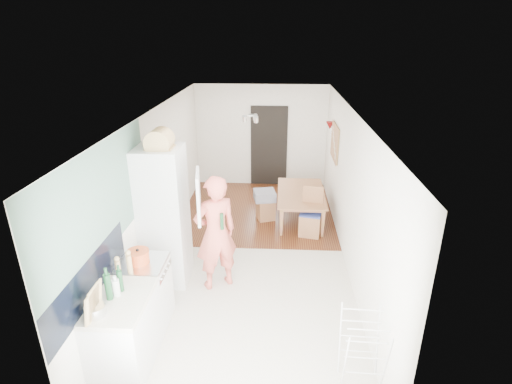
# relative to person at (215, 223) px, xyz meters

# --- Properties ---
(room_shell) EXTENTS (3.20, 7.00, 2.50)m
(room_shell) POSITION_rel_person_xyz_m (0.47, 0.92, 0.19)
(room_shell) COLOR white
(room_shell) RESTS_ON ground
(floor) EXTENTS (3.20, 7.00, 0.01)m
(floor) POSITION_rel_person_xyz_m (0.47, 0.92, -1.06)
(floor) COLOR beige
(floor) RESTS_ON ground
(wood_floor_overlay) EXTENTS (3.20, 3.30, 0.01)m
(wood_floor_overlay) POSITION_rel_person_xyz_m (0.47, 2.77, -1.05)
(wood_floor_overlay) COLOR brown
(wood_floor_overlay) RESTS_ON room_shell
(sage_wall_panel) EXTENTS (0.02, 3.00, 1.30)m
(sage_wall_panel) POSITION_rel_person_xyz_m (-1.12, -1.08, 0.79)
(sage_wall_panel) COLOR slate
(sage_wall_panel) RESTS_ON room_shell
(tile_splashback) EXTENTS (0.02, 1.90, 0.50)m
(tile_splashback) POSITION_rel_person_xyz_m (-1.12, -1.63, 0.09)
(tile_splashback) COLOR black
(tile_splashback) RESTS_ON room_shell
(doorway_recess) EXTENTS (0.90, 0.04, 2.00)m
(doorway_recess) POSITION_rel_person_xyz_m (0.67, 4.40, -0.06)
(doorway_recess) COLOR black
(doorway_recess) RESTS_ON room_shell
(base_cabinet) EXTENTS (0.60, 0.90, 0.86)m
(base_cabinet) POSITION_rel_person_xyz_m (-0.83, -1.63, -0.63)
(base_cabinet) COLOR silver
(base_cabinet) RESTS_ON room_shell
(worktop) EXTENTS (0.62, 0.92, 0.06)m
(worktop) POSITION_rel_person_xyz_m (-0.83, -1.63, -0.17)
(worktop) COLOR beige
(worktop) RESTS_ON room_shell
(range_cooker) EXTENTS (0.60, 0.60, 0.88)m
(range_cooker) POSITION_rel_person_xyz_m (-0.83, -0.88, -0.62)
(range_cooker) COLOR silver
(range_cooker) RESTS_ON room_shell
(cooker_top) EXTENTS (0.60, 0.60, 0.04)m
(cooker_top) POSITION_rel_person_xyz_m (-0.83, -0.88, -0.16)
(cooker_top) COLOR silver
(cooker_top) RESTS_ON room_shell
(fridge_housing) EXTENTS (0.66, 0.66, 2.15)m
(fridge_housing) POSITION_rel_person_xyz_m (-0.80, 0.14, 0.02)
(fridge_housing) COLOR silver
(fridge_housing) RESTS_ON room_shell
(fridge_door) EXTENTS (0.14, 0.56, 0.70)m
(fridge_door) POSITION_rel_person_xyz_m (-0.19, -0.16, 0.49)
(fridge_door) COLOR silver
(fridge_door) RESTS_ON room_shell
(fridge_interior) EXTENTS (0.02, 0.52, 0.66)m
(fridge_interior) POSITION_rel_person_xyz_m (-0.49, 0.14, 0.49)
(fridge_interior) COLOR white
(fridge_interior) RESTS_ON room_shell
(pinboard) EXTENTS (0.03, 0.90, 0.70)m
(pinboard) POSITION_rel_person_xyz_m (2.05, 2.82, 0.49)
(pinboard) COLOR #B07B4F
(pinboard) RESTS_ON room_shell
(pinboard_frame) EXTENTS (0.00, 0.94, 0.74)m
(pinboard_frame) POSITION_rel_person_xyz_m (2.03, 2.82, 0.49)
(pinboard_frame) COLOR #965B40
(pinboard_frame) RESTS_ON room_shell
(wall_sconce) EXTENTS (0.18, 0.18, 0.16)m
(wall_sconce) POSITION_rel_person_xyz_m (2.01, 3.47, 0.69)
(wall_sconce) COLOR maroon
(wall_sconce) RESTS_ON room_shell
(person) EXTENTS (0.92, 0.83, 2.12)m
(person) POSITION_rel_person_xyz_m (0.00, 0.00, 0.00)
(person) COLOR #E56556
(person) RESTS_ON floor
(dining_table) EXTENTS (0.82, 1.45, 0.51)m
(dining_table) POSITION_rel_person_xyz_m (1.41, 2.41, -0.80)
(dining_table) COLOR #965B40
(dining_table) RESTS_ON floor
(dining_chair) EXTENTS (0.47, 0.47, 0.93)m
(dining_chair) POSITION_rel_person_xyz_m (1.54, 1.73, -0.59)
(dining_chair) COLOR #965B40
(dining_chair) RESTS_ON floor
(stool) EXTENTS (0.42, 0.42, 0.44)m
(stool) POSITION_rel_person_xyz_m (0.66, 2.36, -0.84)
(stool) COLOR #965B40
(stool) RESTS_ON floor
(grey_drape) EXTENTS (0.50, 0.50, 0.19)m
(grey_drape) POSITION_rel_person_xyz_m (0.64, 2.37, -0.52)
(grey_drape) COLOR gray
(grey_drape) RESTS_ON stool
(drying_rack) EXTENTS (0.46, 0.42, 0.87)m
(drying_rack) POSITION_rel_person_xyz_m (1.85, -1.72, -0.63)
(drying_rack) COLOR silver
(drying_rack) RESTS_ON floor
(bread_bin) EXTENTS (0.40, 0.38, 0.20)m
(bread_bin) POSITION_rel_person_xyz_m (-0.74, 0.10, 1.19)
(bread_bin) COLOR tan
(bread_bin) RESTS_ON fridge_housing
(red_casserole) EXTENTS (0.33, 0.33, 0.17)m
(red_casserole) POSITION_rel_person_xyz_m (-0.86, -0.88, -0.05)
(red_casserole) COLOR #D94F23
(red_casserole) RESTS_ON cooker_top
(steel_pan) EXTENTS (0.26, 0.26, 0.11)m
(steel_pan) POSITION_rel_person_xyz_m (-0.97, -1.89, -0.08)
(steel_pan) COLOR silver
(steel_pan) RESTS_ON worktop
(held_bottle) EXTENTS (0.05, 0.05, 0.25)m
(held_bottle) POSITION_rel_person_xyz_m (0.11, -0.10, 0.09)
(held_bottle) COLOR #174322
(held_bottle) RESTS_ON person
(bottle_a) EXTENTS (0.08, 0.08, 0.32)m
(bottle_a) POSITION_rel_person_xyz_m (-0.93, -1.63, 0.02)
(bottle_a) COLOR #174322
(bottle_a) RESTS_ON worktop
(bottle_b) EXTENTS (0.07, 0.07, 0.27)m
(bottle_b) POSITION_rel_person_xyz_m (-0.86, -1.47, -0.00)
(bottle_b) COLOR #174322
(bottle_b) RESTS_ON worktop
(bottle_c) EXTENTS (0.08, 0.08, 0.20)m
(bottle_c) POSITION_rel_person_xyz_m (-0.88, -1.56, -0.04)
(bottle_c) COLOR silver
(bottle_c) RESTS_ON worktop
(pepper_mill_front) EXTENTS (0.07, 0.07, 0.22)m
(pepper_mill_front) POSITION_rel_person_xyz_m (-0.98, -1.22, -0.03)
(pepper_mill_front) COLOR tan
(pepper_mill_front) RESTS_ON worktop
(pepper_mill_back) EXTENTS (0.08, 0.08, 0.23)m
(pepper_mill_back) POSITION_rel_person_xyz_m (-0.89, -1.10, -0.02)
(pepper_mill_back) COLOR tan
(pepper_mill_back) RESTS_ON worktop
(chopping_boards) EXTENTS (0.05, 0.27, 0.37)m
(chopping_boards) POSITION_rel_person_xyz_m (-0.95, -1.94, 0.04)
(chopping_boards) COLOR tan
(chopping_boards) RESTS_ON worktop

